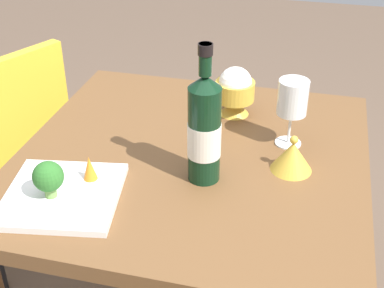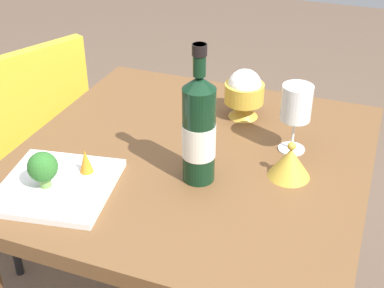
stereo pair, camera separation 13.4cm
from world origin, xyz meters
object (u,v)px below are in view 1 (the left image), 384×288
object	(u,v)px
wine_glass	(293,99)
chair_by_wall	(8,140)
wine_bottle	(204,129)
rice_bowl	(235,90)
rice_bowl_lid	(292,156)
broccoli_floret	(48,177)
serving_plate	(63,195)
carrot_garnish_left	(90,168)

from	to	relation	value
wine_glass	chair_by_wall	bearing A→B (deg)	-99.40
wine_bottle	rice_bowl	distance (m)	0.34
rice_bowl_lid	broccoli_floret	xyz separation A→B (m)	(0.26, -0.50, 0.03)
wine_glass	broccoli_floret	world-z (taller)	wine_glass
chair_by_wall	rice_bowl	xyz separation A→B (m)	(0.03, 0.78, 0.29)
chair_by_wall	serving_plate	world-z (taller)	chair_by_wall
serving_plate	broccoli_floret	size ratio (longest dim) A/B	3.36
serving_plate	broccoli_floret	world-z (taller)	broccoli_floret
rice_bowl_lid	broccoli_floret	size ratio (longest dim) A/B	1.17
wine_bottle	rice_bowl_lid	xyz separation A→B (m)	(-0.08, 0.20, -0.09)
wine_glass	rice_bowl_lid	xyz separation A→B (m)	(0.12, 0.02, -0.09)
carrot_garnish_left	rice_bowl_lid	bearing A→B (deg)	111.46
rice_bowl	carrot_garnish_left	distance (m)	0.50
wine_bottle	rice_bowl_lid	bearing A→B (deg)	113.25
rice_bowl	broccoli_floret	size ratio (longest dim) A/B	1.65
broccoli_floret	wine_bottle	bearing A→B (deg)	119.58
wine_bottle	rice_bowl_lid	distance (m)	0.23
wine_bottle	broccoli_floret	distance (m)	0.36
rice_bowl	serving_plate	size ratio (longest dim) A/B	0.49
wine_bottle	carrot_garnish_left	distance (m)	0.28
wine_glass	carrot_garnish_left	distance (m)	0.52
chair_by_wall	wine_glass	bearing A→B (deg)	-74.44
chair_by_wall	rice_bowl	world-z (taller)	rice_bowl
wine_bottle	serving_plate	bearing A→B (deg)	-61.62
chair_by_wall	carrot_garnish_left	size ratio (longest dim) A/B	14.55
wine_glass	carrot_garnish_left	world-z (taller)	wine_glass
rice_bowl_lid	serving_plate	size ratio (longest dim) A/B	0.35
wine_bottle	rice_bowl_lid	world-z (taller)	wine_bottle
broccoli_floret	carrot_garnish_left	distance (m)	0.10
rice_bowl	chair_by_wall	bearing A→B (deg)	-92.00
chair_by_wall	broccoli_floret	distance (m)	0.76
broccoli_floret	carrot_garnish_left	world-z (taller)	broccoli_floret
wine_bottle	rice_bowl	xyz separation A→B (m)	(-0.33, 0.01, -0.06)
wine_bottle	rice_bowl	size ratio (longest dim) A/B	2.35
wine_glass	rice_bowl	xyz separation A→B (m)	(-0.13, -0.17, -0.05)
serving_plate	carrot_garnish_left	bearing A→B (deg)	148.39
wine_bottle	broccoli_floret	bearing A→B (deg)	-60.42
wine_bottle	serving_plate	world-z (taller)	wine_bottle
chair_by_wall	wine_glass	xyz separation A→B (m)	(0.16, 0.95, 0.35)
wine_bottle	broccoli_floret	size ratio (longest dim) A/B	3.87
chair_by_wall	wine_glass	world-z (taller)	wine_glass
wine_glass	rice_bowl	distance (m)	0.22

